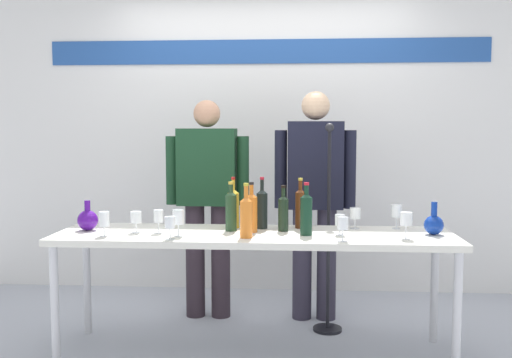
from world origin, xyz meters
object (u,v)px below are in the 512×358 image
at_px(presenter_left, 207,194).
at_px(wine_bottle_3, 246,215).
at_px(decanter_blue_left, 88,220).
at_px(wine_bottle_4, 251,211).
at_px(presenter_right, 315,191).
at_px(wine_bottle_5, 300,207).
at_px(wine_glass_left_0, 178,217).
at_px(wine_glass_right_4, 406,219).
at_px(microphone_stand, 328,263).
at_px(wine_bottle_1, 262,207).
at_px(wine_bottle_7, 233,207).
at_px(wine_glass_right_2, 343,224).
at_px(decanter_blue_right, 434,224).
at_px(wine_glass_right_3, 355,214).
at_px(wine_glass_left_4, 159,217).
at_px(wine_bottle_6, 306,212).
at_px(wine_bottle_2, 231,209).
at_px(display_table, 254,243).
at_px(wine_glass_left_2, 136,218).
at_px(wine_bottle_0, 283,212).
at_px(wine_glass_left_3, 170,223).
at_px(wine_glass_left_1, 104,220).
at_px(wine_glass_right_1, 397,211).
at_px(wine_glass_right_0, 340,220).

distance_m(presenter_left, wine_bottle_3, 0.90).
xyz_separation_m(decanter_blue_left, wine_bottle_4, (1.03, 0.01, 0.06)).
height_order(presenter_right, wine_bottle_3, presenter_right).
relative_size(wine_bottle_5, wine_glass_left_0, 2.04).
bearing_deg(wine_bottle_5, wine_glass_right_4, -27.88).
bearing_deg(microphone_stand, wine_bottle_1, -150.23).
distance_m(wine_bottle_7, microphone_stand, 0.79).
xyz_separation_m(presenter_right, wine_glass_right_2, (0.13, -0.89, -0.09)).
xyz_separation_m(decanter_blue_right, wine_glass_right_3, (-0.45, 0.18, 0.03)).
bearing_deg(wine_glass_left_4, wine_bottle_6, -0.59).
bearing_deg(wine_bottle_2, wine_bottle_4, -15.50).
bearing_deg(wine_bottle_7, wine_bottle_3, -71.39).
distance_m(presenter_left, wine_bottle_7, 0.55).
height_order(display_table, wine_bottle_7, wine_bottle_7).
distance_m(presenter_left, wine_glass_right_3, 1.13).
bearing_deg(decanter_blue_right, wine_glass_right_3, 158.64).
distance_m(decanter_blue_right, wine_bottle_6, 0.77).
distance_m(wine_bottle_2, wine_glass_left_2, 0.59).
xyz_separation_m(wine_bottle_0, wine_glass_right_3, (0.46, 0.11, -0.02)).
distance_m(presenter_right, wine_bottle_7, 0.73).
height_order(display_table, decanter_blue_left, decanter_blue_left).
xyz_separation_m(wine_bottle_0, wine_glass_left_3, (-0.65, -0.32, -0.03)).
bearing_deg(wine_glass_left_1, wine_bottle_6, 5.67).
height_order(wine_glass_left_2, wine_glass_right_4, wine_glass_right_4).
distance_m(wine_glass_left_1, wine_glass_right_3, 1.56).
xyz_separation_m(wine_bottle_6, wine_glass_right_1, (0.58, 0.26, -0.02)).
relative_size(wine_bottle_3, wine_glass_right_0, 2.55).
bearing_deg(wine_glass_left_0, wine_glass_right_1, 14.54).
height_order(decanter_blue_left, presenter_left, presenter_left).
distance_m(wine_bottle_3, wine_glass_right_4, 0.93).
relative_size(wine_bottle_3, wine_glass_left_4, 2.25).
bearing_deg(wine_glass_right_3, wine_bottle_3, -152.43).
relative_size(wine_glass_left_2, wine_glass_right_2, 0.94).
bearing_deg(wine_glass_right_1, decanter_blue_left, -174.32).
relative_size(wine_bottle_2, wine_glass_left_4, 2.16).
relative_size(presenter_right, wine_glass_left_0, 10.45).
bearing_deg(wine_glass_right_1, presenter_left, 160.47).
distance_m(wine_glass_left_1, wine_glass_left_2, 0.20).
height_order(decanter_blue_left, wine_glass_right_3, decanter_blue_left).
relative_size(wine_bottle_1, wine_glass_right_2, 2.37).
relative_size(wine_glass_left_4, wine_glass_right_2, 1.02).
bearing_deg(wine_glass_right_3, display_table, -162.89).
bearing_deg(wine_glass_left_1, presenter_right, 33.15).
distance_m(wine_bottle_4, wine_glass_right_2, 0.60).
height_order(wine_bottle_0, wine_bottle_2, wine_bottle_2).
xyz_separation_m(wine_bottle_2, wine_bottle_7, (0.00, 0.11, -0.00)).
xyz_separation_m(decanter_blue_right, wine_bottle_2, (-1.24, 0.05, 0.07)).
bearing_deg(wine_bottle_5, presenter_right, 76.92).
bearing_deg(presenter_left, wine_glass_left_1, -120.53).
xyz_separation_m(decanter_blue_left, wine_bottle_1, (1.09, 0.15, 0.07)).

